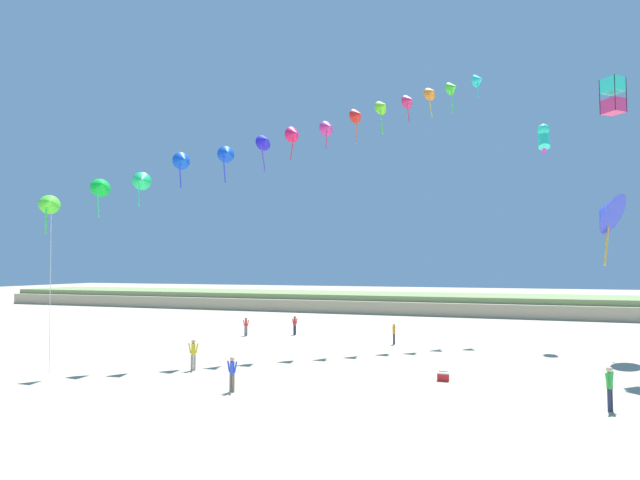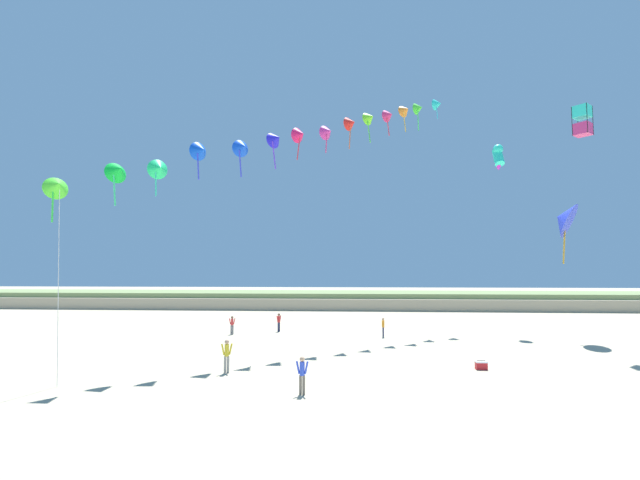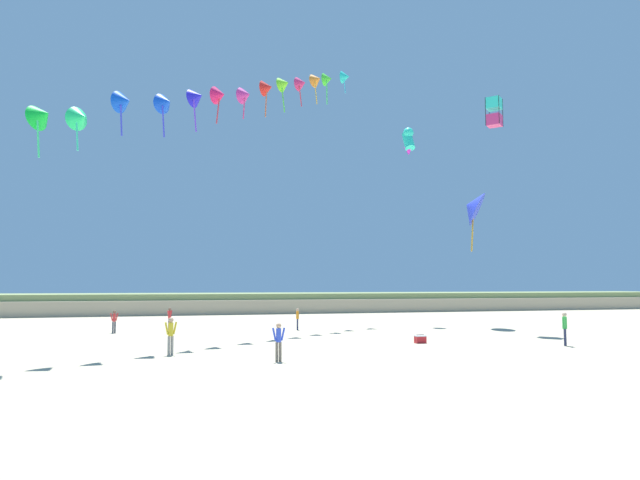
{
  "view_description": "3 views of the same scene",
  "coord_description": "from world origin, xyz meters",
  "px_view_note": "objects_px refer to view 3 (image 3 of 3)",
  "views": [
    {
      "loc": [
        7.68,
        -17.59,
        5.66
      ],
      "look_at": [
        -2.69,
        13.99,
        7.41
      ],
      "focal_mm": 28.0,
      "sensor_mm": 36.0,
      "label": 1
    },
    {
      "loc": [
        -1.18,
        -15.34,
        5.16
      ],
      "look_at": [
        -3.01,
        11.12,
        7.08
      ],
      "focal_mm": 24.0,
      "sensor_mm": 36.0,
      "label": 2
    },
    {
      "loc": [
        -7.95,
        -20.48,
        3.15
      ],
      "look_at": [
        0.83,
        10.79,
        5.71
      ],
      "focal_mm": 32.0,
      "sensor_mm": 36.0,
      "label": 3
    }
  ],
  "objects_px": {
    "person_mid_center": "(170,317)",
    "large_kite_mid_trail": "(472,207)",
    "person_near_right": "(279,339)",
    "large_kite_high_solo": "(494,112)",
    "person_near_left": "(171,333)",
    "person_far_center": "(565,326)",
    "beach_cooler": "(420,339)",
    "person_far_right": "(114,320)",
    "large_kite_low_lead": "(408,140)",
    "person_far_left": "(297,317)"
  },
  "relations": [
    {
      "from": "large_kite_mid_trail",
      "to": "large_kite_high_solo",
      "type": "xyz_separation_m",
      "value": [
        -0.23,
        -3.69,
        6.42
      ]
    },
    {
      "from": "person_mid_center",
      "to": "beach_cooler",
      "type": "relative_size",
      "value": 2.68
    },
    {
      "from": "person_near_left",
      "to": "large_kite_low_lead",
      "type": "bearing_deg",
      "value": 41.03
    },
    {
      "from": "large_kite_mid_trail",
      "to": "large_kite_high_solo",
      "type": "distance_m",
      "value": 7.4
    },
    {
      "from": "beach_cooler",
      "to": "large_kite_mid_trail",
      "type": "bearing_deg",
      "value": 47.64
    },
    {
      "from": "person_near_left",
      "to": "person_far_center",
      "type": "height_order",
      "value": "person_far_center"
    },
    {
      "from": "person_far_right",
      "to": "large_kite_mid_trail",
      "type": "xyz_separation_m",
      "value": [
        26.0,
        -0.83,
        8.29
      ]
    },
    {
      "from": "person_near_right",
      "to": "large_kite_mid_trail",
      "type": "bearing_deg",
      "value": 40.43
    },
    {
      "from": "person_near_right",
      "to": "large_kite_low_lead",
      "type": "distance_m",
      "value": 29.51
    },
    {
      "from": "person_far_center",
      "to": "large_kite_mid_trail",
      "type": "relative_size",
      "value": 0.35
    },
    {
      "from": "person_near_right",
      "to": "person_far_left",
      "type": "distance_m",
      "value": 16.58
    },
    {
      "from": "person_far_center",
      "to": "large_kite_mid_trail",
      "type": "height_order",
      "value": "large_kite_mid_trail"
    },
    {
      "from": "person_far_center",
      "to": "person_far_right",
      "type": "bearing_deg",
      "value": 147.68
    },
    {
      "from": "person_near_left",
      "to": "large_kite_high_solo",
      "type": "xyz_separation_m",
      "value": [
        22.42,
        8.5,
        14.59
      ]
    },
    {
      "from": "person_far_center",
      "to": "person_mid_center",
      "type": "bearing_deg",
      "value": 139.93
    },
    {
      "from": "large_kite_low_lead",
      "to": "person_far_left",
      "type": "bearing_deg",
      "value": -156.66
    },
    {
      "from": "person_mid_center",
      "to": "person_far_left",
      "type": "bearing_deg",
      "value": -15.64
    },
    {
      "from": "person_near_right",
      "to": "person_mid_center",
      "type": "xyz_separation_m",
      "value": [
        -4.04,
        18.35,
        -0.02
      ]
    },
    {
      "from": "person_near_right",
      "to": "person_mid_center",
      "type": "relative_size",
      "value": 1.02
    },
    {
      "from": "large_kite_mid_trail",
      "to": "person_far_left",
      "type": "bearing_deg",
      "value": 179.01
    },
    {
      "from": "large_kite_low_lead",
      "to": "beach_cooler",
      "type": "distance_m",
      "value": 22.57
    },
    {
      "from": "beach_cooler",
      "to": "person_near_left",
      "type": "bearing_deg",
      "value": -172.5
    },
    {
      "from": "large_kite_low_lead",
      "to": "large_kite_high_solo",
      "type": "xyz_separation_m",
      "value": [
        2.8,
        -8.58,
        0.13
      ]
    },
    {
      "from": "person_far_left",
      "to": "large_kite_low_lead",
      "type": "xyz_separation_m",
      "value": [
        10.78,
        4.65,
        14.57
      ]
    },
    {
      "from": "large_kite_high_solo",
      "to": "large_kite_mid_trail",
      "type": "bearing_deg",
      "value": 86.43
    },
    {
      "from": "person_near_left",
      "to": "person_far_right",
      "type": "xyz_separation_m",
      "value": [
        -3.35,
        13.01,
        -0.12
      ]
    },
    {
      "from": "person_far_center",
      "to": "person_near_right",
      "type": "bearing_deg",
      "value": -172.93
    },
    {
      "from": "person_far_center",
      "to": "beach_cooler",
      "type": "bearing_deg",
      "value": 153.36
    },
    {
      "from": "person_mid_center",
      "to": "large_kite_mid_trail",
      "type": "bearing_deg",
      "value": -6.75
    },
    {
      "from": "person_far_left",
      "to": "large_kite_mid_trail",
      "type": "xyz_separation_m",
      "value": [
        13.81,
        -0.24,
        8.28
      ]
    },
    {
      "from": "person_far_center",
      "to": "beach_cooler",
      "type": "distance_m",
      "value": 7.43
    },
    {
      "from": "person_far_left",
      "to": "large_kite_mid_trail",
      "type": "relative_size",
      "value": 0.31
    },
    {
      "from": "person_near_left",
      "to": "large_kite_high_solo",
      "type": "relative_size",
      "value": 0.82
    },
    {
      "from": "person_far_right",
      "to": "beach_cooler",
      "type": "relative_size",
      "value": 2.57
    },
    {
      "from": "person_mid_center",
      "to": "large_kite_low_lead",
      "type": "bearing_deg",
      "value": 6.55
    },
    {
      "from": "person_far_right",
      "to": "large_kite_mid_trail",
      "type": "height_order",
      "value": "large_kite_mid_trail"
    },
    {
      "from": "large_kite_mid_trail",
      "to": "person_near_right",
      "type": "bearing_deg",
      "value": -139.57
    },
    {
      "from": "person_near_right",
      "to": "person_mid_center",
      "type": "bearing_deg",
      "value": 102.43
    },
    {
      "from": "large_kite_low_lead",
      "to": "beach_cooler",
      "type": "bearing_deg",
      "value": -112.96
    },
    {
      "from": "person_near_right",
      "to": "person_far_center",
      "type": "relative_size",
      "value": 0.91
    },
    {
      "from": "large_kite_mid_trail",
      "to": "beach_cooler",
      "type": "bearing_deg",
      "value": -132.36
    },
    {
      "from": "person_far_center",
      "to": "large_kite_high_solo",
      "type": "xyz_separation_m",
      "value": [
        2.7,
        10.08,
        14.56
      ]
    },
    {
      "from": "person_near_right",
      "to": "person_far_right",
      "type": "height_order",
      "value": "person_near_right"
    },
    {
      "from": "large_kite_high_solo",
      "to": "person_far_left",
      "type": "bearing_deg",
      "value": 163.88
    },
    {
      "from": "person_mid_center",
      "to": "beach_cooler",
      "type": "distance_m",
      "value": 18.42
    },
    {
      "from": "large_kite_low_lead",
      "to": "large_kite_high_solo",
      "type": "relative_size",
      "value": 1.14
    },
    {
      "from": "person_near_left",
      "to": "large_kite_mid_trail",
      "type": "distance_m",
      "value": 26.99
    },
    {
      "from": "person_far_right",
      "to": "large_kite_high_solo",
      "type": "distance_m",
      "value": 30.01
    },
    {
      "from": "person_mid_center",
      "to": "person_far_left",
      "type": "relative_size",
      "value": 1.03
    },
    {
      "from": "large_kite_mid_trail",
      "to": "person_near_left",
      "type": "bearing_deg",
      "value": -151.73
    }
  ]
}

